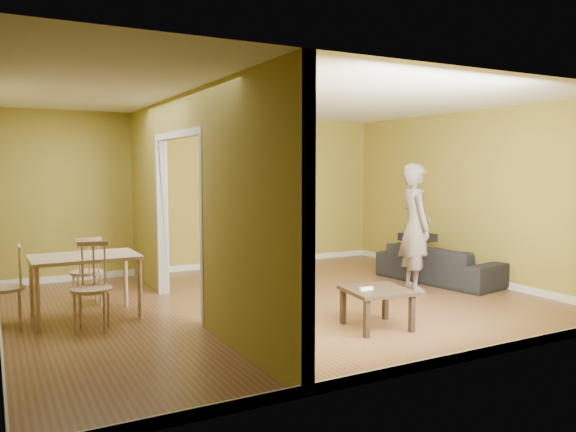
{
  "coord_description": "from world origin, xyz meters",
  "views": [
    {
      "loc": [
        -3.28,
        -6.32,
        1.75
      ],
      "look_at": [
        0.2,
        0.2,
        1.1
      ],
      "focal_mm": 35.0,
      "sensor_mm": 36.0,
      "label": 1
    }
  ],
  "objects_px": {
    "person": "(416,216)",
    "dining_table": "(85,262)",
    "coffee_table": "(377,295)",
    "chair_far": "(87,270)",
    "bookshelf": "(230,217)",
    "chair_left": "(5,286)",
    "sofa": "(439,258)",
    "chair_near": "(91,287)"
  },
  "relations": [
    {
      "from": "person",
      "to": "dining_table",
      "type": "xyz_separation_m",
      "value": [
        -4.36,
        0.62,
        -0.4
      ]
    },
    {
      "from": "person",
      "to": "coffee_table",
      "type": "distance_m",
      "value": 2.19
    },
    {
      "from": "person",
      "to": "chair_far",
      "type": "distance_m",
      "value": 4.48
    },
    {
      "from": "bookshelf",
      "to": "dining_table",
      "type": "xyz_separation_m",
      "value": [
        -2.69,
        -2.2,
        -0.23
      ]
    },
    {
      "from": "dining_table",
      "to": "person",
      "type": "bearing_deg",
      "value": -8.12
    },
    {
      "from": "chair_left",
      "to": "dining_table",
      "type": "bearing_deg",
      "value": 85.69
    },
    {
      "from": "chair_left",
      "to": "coffee_table",
      "type": "bearing_deg",
      "value": 61.94
    },
    {
      "from": "sofa",
      "to": "dining_table",
      "type": "height_order",
      "value": "dining_table"
    },
    {
      "from": "chair_left",
      "to": "chair_near",
      "type": "distance_m",
      "value": 1.02
    },
    {
      "from": "person",
      "to": "bookshelf",
      "type": "height_order",
      "value": "person"
    },
    {
      "from": "sofa",
      "to": "dining_table",
      "type": "relative_size",
      "value": 1.63
    },
    {
      "from": "sofa",
      "to": "chair_far",
      "type": "xyz_separation_m",
      "value": [
        -4.93,
        1.05,
        0.07
      ]
    },
    {
      "from": "person",
      "to": "coffee_table",
      "type": "height_order",
      "value": "person"
    },
    {
      "from": "sofa",
      "to": "chair_near",
      "type": "bearing_deg",
      "value": 81.78
    },
    {
      "from": "chair_far",
      "to": "dining_table",
      "type": "bearing_deg",
      "value": 76.87
    },
    {
      "from": "bookshelf",
      "to": "chair_far",
      "type": "height_order",
      "value": "bookshelf"
    },
    {
      "from": "sofa",
      "to": "bookshelf",
      "type": "xyz_separation_m",
      "value": [
        -2.36,
        2.58,
        0.52
      ]
    },
    {
      "from": "coffee_table",
      "to": "dining_table",
      "type": "distance_m",
      "value": 3.34
    },
    {
      "from": "person",
      "to": "coffee_table",
      "type": "relative_size",
      "value": 3.26
    },
    {
      "from": "person",
      "to": "bookshelf",
      "type": "bearing_deg",
      "value": 48.21
    },
    {
      "from": "dining_table",
      "to": "chair_left",
      "type": "relative_size",
      "value": 1.32
    },
    {
      "from": "sofa",
      "to": "chair_left",
      "type": "distance_m",
      "value": 5.89
    },
    {
      "from": "bookshelf",
      "to": "chair_far",
      "type": "relative_size",
      "value": 2.02
    },
    {
      "from": "sofa",
      "to": "coffee_table",
      "type": "relative_size",
      "value": 2.95
    },
    {
      "from": "chair_left",
      "to": "chair_far",
      "type": "height_order",
      "value": "chair_left"
    },
    {
      "from": "chair_far",
      "to": "chair_near",
      "type": "bearing_deg",
      "value": 80.54
    },
    {
      "from": "bookshelf",
      "to": "chair_far",
      "type": "bearing_deg",
      "value": -149.34
    },
    {
      "from": "bookshelf",
      "to": "chair_near",
      "type": "relative_size",
      "value": 1.88
    },
    {
      "from": "coffee_table",
      "to": "chair_near",
      "type": "xyz_separation_m",
      "value": [
        -2.74,
        1.37,
        0.11
      ]
    },
    {
      "from": "chair_far",
      "to": "bookshelf",
      "type": "bearing_deg",
      "value": -152.68
    },
    {
      "from": "chair_left",
      "to": "bookshelf",
      "type": "bearing_deg",
      "value": 122.21
    },
    {
      "from": "chair_near",
      "to": "chair_far",
      "type": "xyz_separation_m",
      "value": [
        0.13,
        1.21,
        -0.03
      ]
    },
    {
      "from": "chair_left",
      "to": "chair_near",
      "type": "xyz_separation_m",
      "value": [
        0.81,
        -0.61,
        0.03
      ]
    },
    {
      "from": "coffee_table",
      "to": "sofa",
      "type": "bearing_deg",
      "value": 33.41
    },
    {
      "from": "chair_near",
      "to": "person",
      "type": "bearing_deg",
      "value": 17.55
    },
    {
      "from": "dining_table",
      "to": "chair_far",
      "type": "bearing_deg",
      "value": 80.21
    },
    {
      "from": "dining_table",
      "to": "chair_near",
      "type": "xyz_separation_m",
      "value": [
        -0.01,
        -0.53,
        -0.18
      ]
    },
    {
      "from": "bookshelf",
      "to": "coffee_table",
      "type": "bearing_deg",
      "value": -89.49
    },
    {
      "from": "chair_left",
      "to": "chair_near",
      "type": "height_order",
      "value": "chair_near"
    },
    {
      "from": "bookshelf",
      "to": "chair_near",
      "type": "bearing_deg",
      "value": -134.69
    },
    {
      "from": "bookshelf",
      "to": "sofa",
      "type": "bearing_deg",
      "value": -47.56
    },
    {
      "from": "chair_left",
      "to": "chair_far",
      "type": "relative_size",
      "value": 1.01
    }
  ]
}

